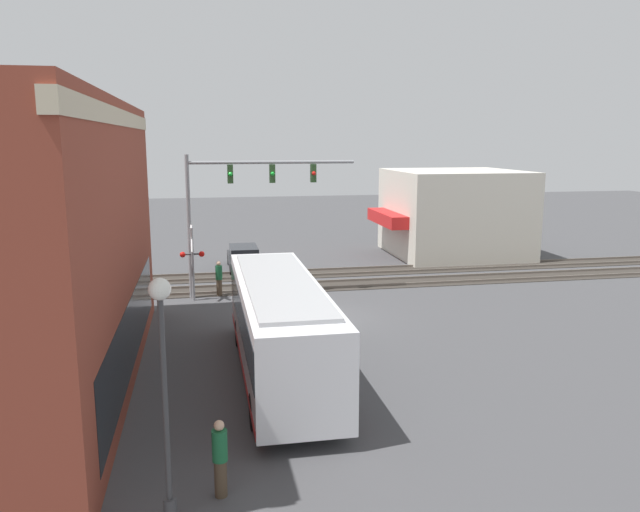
# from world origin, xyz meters

# --- Properties ---
(ground_plane) EXTENTS (120.00, 120.00, 0.00)m
(ground_plane) POSITION_xyz_m (0.00, 0.00, 0.00)
(ground_plane) COLOR #424244
(shop_building) EXTENTS (8.25, 9.48, 5.72)m
(shop_building) POSITION_xyz_m (13.63, -11.60, 2.86)
(shop_building) COLOR beige
(shop_building) RESTS_ON ground
(city_bus) EXTENTS (11.09, 2.59, 3.27)m
(city_bus) POSITION_xyz_m (-6.47, 2.80, 1.80)
(city_bus) COLOR silver
(city_bus) RESTS_ON ground
(traffic_signal_gantry) EXTENTS (0.42, 8.29, 7.05)m
(traffic_signal_gantry) POSITION_xyz_m (4.67, 3.30, 5.27)
(traffic_signal_gantry) COLOR gray
(traffic_signal_gantry) RESTS_ON ground
(crossing_signal) EXTENTS (1.41, 1.18, 3.81)m
(crossing_signal) POSITION_xyz_m (4.17, 5.71, 2.30)
(crossing_signal) COLOR gray
(crossing_signal) RESTS_ON ground
(streetlamp) EXTENTS (0.44, 0.44, 5.13)m
(streetlamp) POSITION_xyz_m (-14.02, 6.03, 3.06)
(streetlamp) COLOR #38383A
(streetlamp) RESTS_ON ground
(rail_track_near) EXTENTS (2.60, 60.00, 0.15)m
(rail_track_near) POSITION_xyz_m (6.00, 0.00, 0.03)
(rail_track_near) COLOR #332D28
(rail_track_near) RESTS_ON ground
(rail_track_far) EXTENTS (2.60, 60.00, 0.15)m
(rail_track_far) POSITION_xyz_m (9.20, 0.00, 0.03)
(rail_track_far) COLOR #332D28
(rail_track_far) RESTS_ON ground
(parked_car_black) EXTENTS (4.86, 1.82, 1.44)m
(parked_car_black) POSITION_xyz_m (11.22, 2.80, 0.67)
(parked_car_black) COLOR black
(parked_car_black) RESTS_ON ground
(pedestrian_at_crossing) EXTENTS (0.34, 0.34, 1.78)m
(pedestrian_at_crossing) POSITION_xyz_m (4.87, 4.46, 0.91)
(pedestrian_at_crossing) COLOR #473828
(pedestrian_at_crossing) RESTS_ON ground
(pedestrian_by_lamp) EXTENTS (0.34, 0.34, 1.78)m
(pedestrian_by_lamp) POSITION_xyz_m (-13.30, 4.97, 0.91)
(pedestrian_by_lamp) COLOR #473828
(pedestrian_by_lamp) RESTS_ON ground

